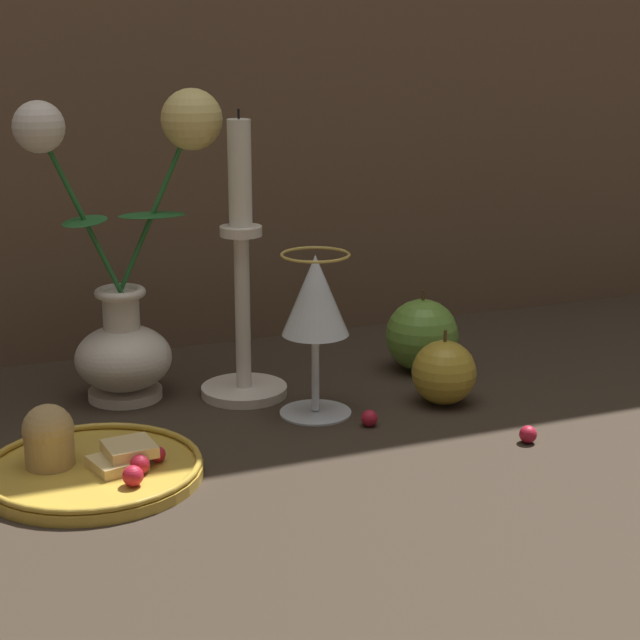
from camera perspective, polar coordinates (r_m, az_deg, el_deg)
ground_plane at (r=1.07m, az=-3.33°, el=-5.71°), size 2.40×2.40×0.00m
vase at (r=1.13m, az=-10.17°, el=1.87°), size 0.21×0.10×0.32m
plate_with_pastries at (r=0.97m, az=-12.34°, el=-7.44°), size 0.19×0.19×0.07m
wine_glass at (r=1.07m, az=-0.25°, el=0.93°), size 0.07×0.07×0.17m
candlestick at (r=1.13m, az=-4.17°, el=1.25°), size 0.09×0.09×0.30m
apple_beside_vase at (r=1.13m, az=6.63°, el=-2.80°), size 0.07×0.07×0.08m
apple_near_glass at (r=1.23m, az=5.47°, el=-0.82°), size 0.08×0.08×0.10m
berry_near_plate at (r=1.07m, az=2.65°, el=-5.25°), size 0.02×0.02×0.02m
berry_front_center at (r=1.05m, az=11.04°, el=-6.00°), size 0.02×0.02×0.02m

